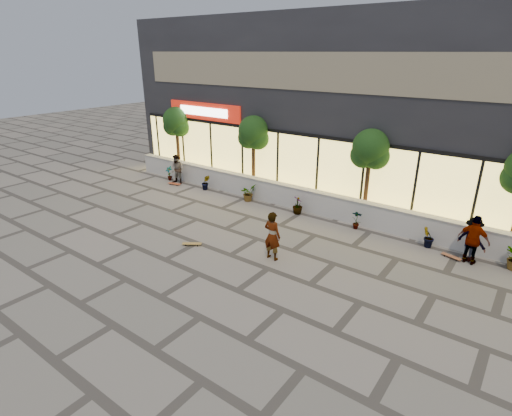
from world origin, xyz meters
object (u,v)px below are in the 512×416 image
Objects in this scene: skater_right_far at (472,239)px; skateboard_right_near at (451,256)px; tree_mideast at (370,151)px; skater_center at (272,236)px; skater_right_near at (474,240)px; skater_left at (177,170)px; skateboard_left at (174,184)px; tree_midwest at (253,135)px; skateboard_center at (192,244)px; tree_west at (176,123)px.

skater_right_far is 2.21× the size of skateboard_right_near.
tree_mideast reaches higher than skater_center.
skater_right_far is at bearing 38.64° from skateboard_right_near.
skater_center reaches higher than skater_right_near.
skater_center reaches higher than skater_left.
tree_mideast is at bearing -0.23° from skateboard_left.
skateboard_left is at bearing -170.50° from tree_mideast.
tree_midwest is 7.22m from skateboard_center.
skater_left is 2.09× the size of skateboard_left.
tree_mideast is 5.90m from skater_center.
tree_mideast reaches higher than skateboard_left.
tree_midwest is 2.21× the size of skater_center.
tree_west is 5.07× the size of skateboard_left.
skater_center is at bearing -48.11° from tree_midwest.
tree_midwest is at bearing 16.38° from skater_right_far.
skateboard_left is at bearing -95.14° from skater_left.
tree_west is at bearing 104.64° from skateboard_center.
skateboard_right_near is at bearing -9.39° from skateboard_left.
tree_midwest is 7.54m from skater_center.
tree_midwest reaches higher than skater_center.
tree_west and tree_mideast have the same top height.
skateboard_left is (-5.98, 4.65, 0.00)m from skateboard_center.
skater_right_near is 9.90m from skateboard_center.
skater_right_near is 0.99m from skateboard_right_near.
skater_center is 2.52× the size of skateboard_center.
tree_west is 1.00× the size of tree_midwest.
tree_west is 15.79m from skateboard_right_near.
skater_right_near is at bearing -9.44° from skateboard_left.
skater_right_far reaches higher than skateboard_center.
skater_left is at bearing -22.10° from skater_center.
skateboard_right_near is (5.10, 3.78, -0.81)m from skater_center.
skater_right_far is (15.92, -1.40, -2.19)m from tree_west.
tree_west is at bearing -171.01° from skateboard_right_near.
skateboard_center is at bearing -123.25° from tree_mideast.
tree_midwest is 5.07× the size of skateboard_left.
skateboard_center is 0.91× the size of skateboard_left.
skater_center is 6.80m from skater_right_near.
skater_center is 3.25m from skateboard_center.
tree_mideast reaches higher than skater_right_far.
tree_midwest is 2.43× the size of skater_left.
skater_right_far is at bearing -5.02° from tree_west.
tree_midwest is 1.00× the size of tree_mideast.
skater_left is at bearing 82.04° from skateboard_left.
tree_midwest reaches higher than skater_left.
skateboard_center is at bearing -40.87° from tree_west.
tree_west is at bearing 180.00° from tree_midwest.
skater_right_near is at bearing -7.79° from skater_left.
tree_midwest is at bearing 2.23° from skater_right_near.
tree_west reaches higher than skater_left.
skater_center is 2.46× the size of skateboard_right_near.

